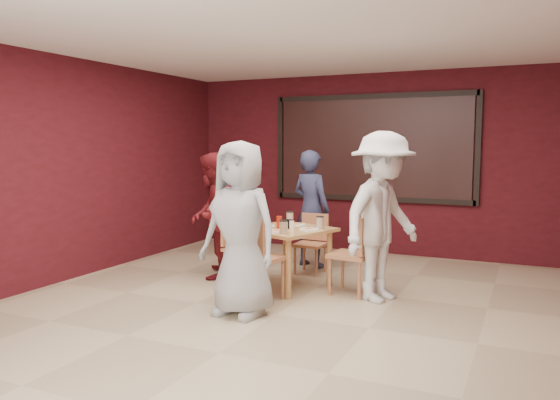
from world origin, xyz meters
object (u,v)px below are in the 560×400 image
at_px(chair_back, 312,240).
at_px(chair_right, 357,250).
at_px(chair_front, 254,253).
at_px(diner_front, 240,229).
at_px(dining_table, 287,235).
at_px(diner_right, 382,217).
at_px(chair_left, 237,243).
at_px(diner_left, 212,215).
at_px(diner_back, 311,209).

relative_size(chair_back, chair_right, 0.85).
xyz_separation_m(chair_front, diner_front, (0.07, -0.44, 0.34)).
height_order(dining_table, diner_right, diner_right).
xyz_separation_m(chair_right, diner_front, (-0.86, -1.18, 0.36)).
bearing_deg(chair_right, chair_back, 137.15).
relative_size(chair_left, diner_left, 0.53).
height_order(diner_front, diner_back, diner_front).
bearing_deg(chair_right, chair_front, -141.38).
bearing_deg(diner_back, chair_left, 82.16).
height_order(chair_right, diner_front, diner_front).
bearing_deg(chair_back, chair_right, -42.85).
bearing_deg(chair_back, diner_left, -143.75).
bearing_deg(dining_table, diner_left, 177.25).
relative_size(chair_front, diner_back, 0.58).
xyz_separation_m(dining_table, chair_back, (-0.00, 0.83, -0.19)).
distance_m(dining_table, chair_right, 0.87).
bearing_deg(diner_left, dining_table, 65.61).
distance_m(chair_left, chair_right, 1.55).
bearing_deg(chair_left, chair_back, 49.89).
xyz_separation_m(chair_left, chair_right, (1.55, 0.01, 0.04)).
height_order(chair_left, diner_back, diner_back).
height_order(diner_back, diner_left, diner_back).
bearing_deg(diner_left, diner_front, 20.19).
xyz_separation_m(chair_back, diner_left, (-1.07, -0.78, 0.36)).
xyz_separation_m(chair_front, diner_left, (-1.01, 0.76, 0.26)).
bearing_deg(dining_table, diner_back, 97.35).
distance_m(chair_front, chair_back, 1.55).
distance_m(dining_table, chair_back, 0.86).
bearing_deg(chair_right, diner_left, 179.37).
relative_size(chair_left, chair_right, 0.92).
bearing_deg(diner_front, diner_right, 49.59).
distance_m(chair_back, diner_back, 0.52).
height_order(chair_left, diner_right, diner_right).
distance_m(dining_table, chair_front, 0.72).
distance_m(chair_front, diner_right, 1.45).
distance_m(chair_right, diner_back, 1.55).
xyz_separation_m(dining_table, diner_left, (-1.07, 0.05, 0.17)).
distance_m(dining_table, diner_back, 1.18).
height_order(dining_table, diner_back, diner_back).
xyz_separation_m(chair_left, diner_front, (0.70, -1.17, 0.40)).
distance_m(chair_back, diner_right, 1.55).
height_order(chair_back, chair_left, chair_left).
height_order(chair_front, diner_right, diner_right).
bearing_deg(chair_front, chair_back, 87.75).
height_order(chair_back, diner_back, diner_back).
height_order(chair_back, chair_right, chair_right).
distance_m(chair_right, diner_front, 1.50).
xyz_separation_m(dining_table, diner_back, (-0.15, 1.16, 0.18)).
height_order(dining_table, chair_front, chair_front).
bearing_deg(chair_front, diner_front, -80.67).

